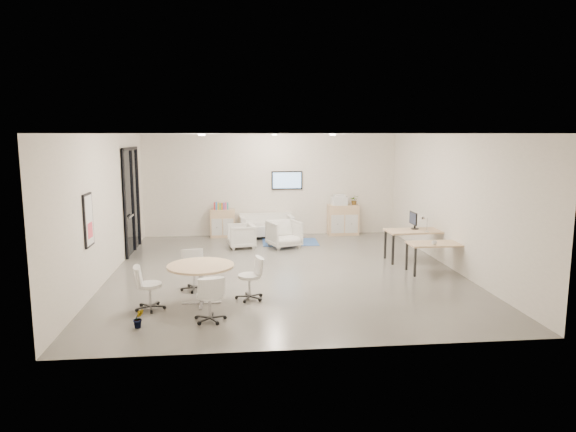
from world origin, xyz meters
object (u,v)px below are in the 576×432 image
(sideboard_right, at_px, (343,220))
(desk_front, at_px, (437,246))
(loveseat, at_px, (266,227))
(desk_rear, at_px, (417,233))
(armchair_right, at_px, (284,233))
(round_table, at_px, (201,269))
(armchair_left, at_px, (241,235))
(sideboard_left, at_px, (223,223))

(sideboard_right, height_order, desk_front, sideboard_right)
(loveseat, relative_size, desk_rear, 1.11)
(armchair_right, relative_size, desk_front, 0.63)
(sideboard_right, xyz_separation_m, round_table, (-4.10, -6.46, 0.20))
(armchair_left, height_order, desk_rear, desk_rear)
(armchair_left, relative_size, round_table, 0.59)
(loveseat, relative_size, round_table, 1.37)
(sideboard_left, distance_m, desk_front, 6.96)
(sideboard_right, height_order, desk_rear, sideboard_right)
(armchair_right, relative_size, round_table, 0.67)
(armchair_left, bearing_deg, round_table, -17.41)
(sideboard_left, height_order, round_table, sideboard_left)
(sideboard_left, relative_size, round_table, 0.69)
(sideboard_right, height_order, loveseat, sideboard_right)
(armchair_left, distance_m, round_table, 4.94)
(sideboard_right, relative_size, armchair_left, 1.31)
(armchair_left, bearing_deg, loveseat, 143.13)
(armchair_right, bearing_deg, loveseat, 85.90)
(sideboard_right, relative_size, round_table, 0.77)
(sideboard_left, bearing_deg, desk_front, -43.36)
(sideboard_left, xyz_separation_m, sideboard_right, (3.84, -0.03, 0.05))
(desk_rear, xyz_separation_m, desk_front, (0.09, -1.15, -0.08))
(sideboard_left, relative_size, sideboard_right, 0.90)
(armchair_right, bearing_deg, desk_front, -62.68)
(sideboard_left, distance_m, round_table, 6.50)
(sideboard_left, height_order, desk_front, sideboard_left)
(loveseat, relative_size, armchair_left, 2.32)
(sideboard_right, xyz_separation_m, armchair_left, (-3.28, -1.60, -0.11))
(loveseat, xyz_separation_m, desk_rear, (3.61, -3.43, 0.38))
(desk_rear, bearing_deg, round_table, -153.97)
(loveseat, distance_m, round_table, 6.51)
(sideboard_left, bearing_deg, round_table, -92.30)
(desk_front, bearing_deg, loveseat, 128.98)
(sideboard_left, xyz_separation_m, armchair_left, (0.56, -1.63, -0.06))
(desk_rear, bearing_deg, armchair_left, 152.96)
(sideboard_left, height_order, armchair_right, sideboard_left)
(sideboard_right, distance_m, armchair_right, 2.65)
(sideboard_right, xyz_separation_m, desk_rear, (1.13, -3.59, 0.23))
(loveseat, distance_m, desk_front, 5.89)
(loveseat, xyz_separation_m, round_table, (-1.62, -6.30, 0.34))
(armchair_right, bearing_deg, sideboard_right, 19.48)
(round_table, bearing_deg, desk_rear, 28.73)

